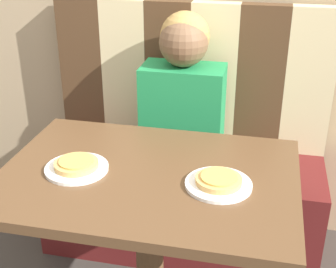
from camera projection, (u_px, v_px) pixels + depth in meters
The scene contains 8 objects.
booth_seat at pixel (181, 202), 2.32m from camera, with size 1.32×0.48×0.49m.
booth_backrest at pixel (191, 75), 2.25m from camera, with size 1.32×0.07×0.70m.
dining_table at pixel (149, 200), 1.60m from camera, with size 0.99×0.71×0.77m.
person at pixel (183, 89), 2.07m from camera, with size 0.36×0.24×0.69m.
plate_left at pixel (77, 168), 1.57m from camera, with size 0.21×0.21×0.01m.
plate_right at pixel (218, 184), 1.47m from camera, with size 0.21×0.21×0.01m.
pizza_left at pixel (76, 164), 1.56m from camera, with size 0.15×0.15×0.02m.
pizza_right at pixel (219, 180), 1.47m from camera, with size 0.15×0.15×0.02m.
Camera 1 is at (0.35, -1.30, 1.55)m, focal length 50.00 mm.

